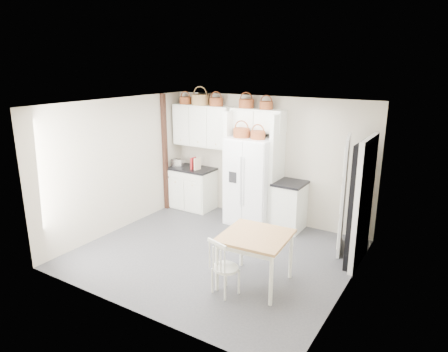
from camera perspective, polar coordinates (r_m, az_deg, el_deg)
The scene contains 29 objects.
floor at distance 7.14m, azimuth -1.26°, elevation -11.02°, with size 4.50×4.50×0.00m, color #35343B.
ceiling at distance 6.41m, azimuth -1.40°, elevation 10.22°, with size 4.50×4.50×0.00m, color white.
wall_back at distance 8.35m, azimuth 6.19°, elevation 2.39°, with size 4.50×4.50×0.00m, color #BCB09D.
wall_left at distance 8.07m, azimuth -14.85°, elevation 1.48°, with size 4.00×4.00×0.00m, color #BCB09D.
wall_right at distance 5.81m, azimuth 17.69°, elevation -4.32°, with size 4.00×4.00×0.00m, color #BCB09D.
refrigerator at distance 8.18m, azimuth 3.96°, elevation -0.72°, with size 0.93×0.75×1.81m, color white.
base_cab_left at distance 9.18m, azimuth -4.50°, elevation -1.80°, with size 0.98×0.62×0.91m, color white.
base_cab_right at distance 8.07m, azimuth 9.35°, elevation -4.37°, with size 0.53×0.64×0.94m, color white.
dining_table at distance 6.11m, azimuth 4.44°, elevation -11.80°, with size 0.96×0.96×0.80m, color #A46C39.
windsor_chair at distance 5.86m, azimuth 0.23°, elevation -12.98°, with size 0.39×0.36×0.81m, color white.
counter_left at distance 9.05m, azimuth -4.56°, elevation 1.06°, with size 1.02×0.66×0.04m, color black.
counter_right at distance 7.91m, azimuth 9.51°, elevation -1.02°, with size 0.58×0.68×0.04m, color black.
toaster at distance 9.15m, azimuth -6.63°, elevation 1.88°, with size 0.26×0.15×0.18m, color silver.
cookbook_red at distance 8.90m, azimuth -4.42°, elevation 1.82°, with size 0.04×0.18×0.26m, color maroon.
cookbook_cream at distance 8.83m, azimuth -3.82°, elevation 1.74°, with size 0.04×0.18×0.27m, color beige.
basket_upper_a at distance 9.04m, azimuth -5.53°, elevation 10.69°, with size 0.28×0.28×0.16m, color maroon.
basket_upper_b at distance 8.80m, azimuth -3.41°, elevation 10.83°, with size 0.39×0.39×0.23m, color olive.
basket_upper_c at distance 8.57m, azimuth -1.11°, elevation 10.53°, with size 0.30×0.30×0.17m, color maroon.
basket_bridge_a at distance 8.20m, azimuth 3.19°, elevation 10.29°, with size 0.31×0.31×0.18m, color maroon.
basket_bridge_b at distance 8.00m, azimuth 6.05°, elevation 10.01°, with size 0.27×0.27×0.16m, color maroon.
basket_fridge_a at distance 7.95m, azimuth 2.52°, elevation 6.19°, with size 0.34×0.34×0.18m, color maroon.
basket_fridge_b at distance 7.79m, azimuth 4.86°, elevation 5.85°, with size 0.29×0.29×0.16m, color maroon.
upper_cabinet at distance 8.83m, azimuth -3.05°, elevation 7.17°, with size 1.40×0.34×0.90m, color white.
bridge_cabinet at distance 8.11m, azimuth 4.87°, elevation 7.97°, with size 1.12×0.34×0.45m, color white.
fridge_panel_left at distance 8.43m, azimuth 1.22°, elevation 1.56°, with size 0.08×0.60×2.30m, color white.
fridge_panel_right at distance 7.98m, azimuth 7.55°, elevation 0.60°, with size 0.08×0.60×2.30m, color white.
trim_post at distance 8.99m, azimuth -8.42°, elevation 3.28°, with size 0.09×0.09×2.60m, color black.
doorway_void at distance 6.84m, azimuth 18.89°, elevation -3.84°, with size 0.18×0.85×2.05m, color black.
door_slab at distance 7.23m, azimuth 16.74°, elevation -2.60°, with size 0.80×0.04×2.05m, color white.
Camera 1 is at (3.49, -5.34, 3.22)m, focal length 32.00 mm.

